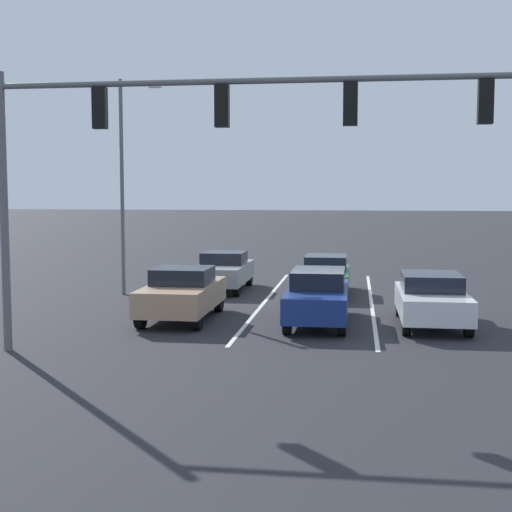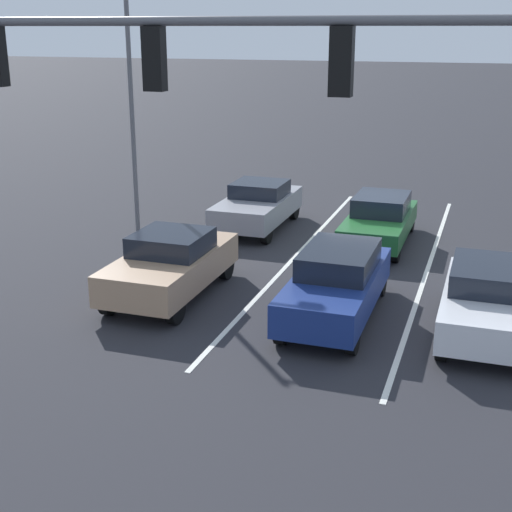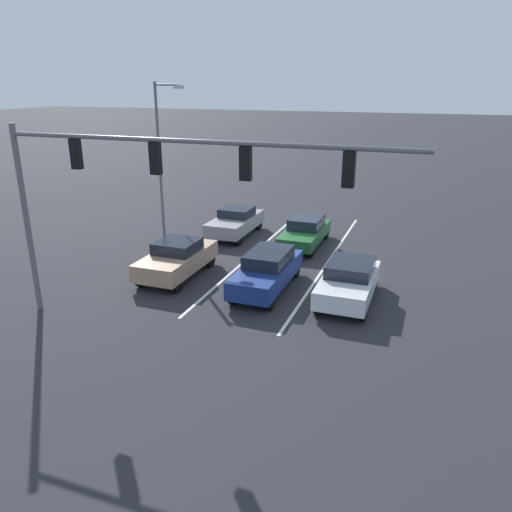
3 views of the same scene
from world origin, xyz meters
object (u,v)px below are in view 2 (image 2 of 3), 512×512
Objects in this scene: car_white_leftlane_front at (490,300)px; car_gray_rightlane_second at (258,205)px; car_tan_rightlane_front at (171,264)px; street_lamp_right_shoulder at (135,87)px; traffic_signal_gantry at (119,96)px; car_darkgreen_midlane_second at (380,219)px; car_navy_midlane_front at (337,283)px.

car_white_leftlane_front is 0.99× the size of car_gray_rightlane_second.
street_lamp_right_shoulder is (3.28, -4.81, 3.73)m from car_tan_rightlane_front.
car_white_leftlane_front is 12.23m from street_lamp_right_shoulder.
car_white_leftlane_front is 8.71m from traffic_signal_gantry.
street_lamp_right_shoulder is (7.33, 1.22, 3.80)m from car_darkgreen_midlane_second.
traffic_signal_gantry reaches higher than car_tan_rightlane_front.
street_lamp_right_shoulder reaches higher than traffic_signal_gantry.
car_navy_midlane_front is 1.04× the size of car_darkgreen_midlane_second.
street_lamp_right_shoulder is at bearing -33.38° from car_navy_midlane_front.
car_tan_rightlane_front is 7.26m from car_darkgreen_midlane_second.
car_gray_rightlane_second is 0.53× the size of street_lamp_right_shoulder.
car_navy_midlane_front is at bearing 146.62° from street_lamp_right_shoulder.
car_gray_rightlane_second is at bearing -90.40° from car_tan_rightlane_front.
car_navy_midlane_front reaches higher than car_gray_rightlane_second.
car_tan_rightlane_front is at bearing -72.41° from traffic_signal_gantry.
car_gray_rightlane_second is at bearing -41.34° from car_white_leftlane_front.
traffic_signal_gantry is 1.66× the size of street_lamp_right_shoulder.
street_lamp_right_shoulder reaches higher than car_tan_rightlane_front.
car_tan_rightlane_front is at bearing 124.33° from street_lamp_right_shoulder.
car_tan_rightlane_front is 6.57m from traffic_signal_gantry.
car_tan_rightlane_front is at bearing 56.14° from car_darkgreen_midlane_second.
car_tan_rightlane_front is 0.97× the size of car_darkgreen_midlane_second.
car_tan_rightlane_front reaches higher than car_darkgreen_midlane_second.
car_white_leftlane_front is 6.84m from car_darkgreen_midlane_second.
car_gray_rightlane_second is at bearing -58.14° from car_navy_midlane_front.
car_tan_rightlane_front is at bearing 89.60° from car_gray_rightlane_second.
traffic_signal_gantry is at bearing 76.47° from car_darkgreen_midlane_second.
car_tan_rightlane_front is (4.08, -0.04, -0.01)m from car_navy_midlane_front.
car_gray_rightlane_second is at bearing -6.00° from car_darkgreen_midlane_second.
traffic_signal_gantry is (-1.43, 11.11, 4.43)m from car_gray_rightlane_second.
street_lamp_right_shoulder is (4.76, -9.46, -0.66)m from traffic_signal_gantry.
car_darkgreen_midlane_second is 0.34× the size of traffic_signal_gantry.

